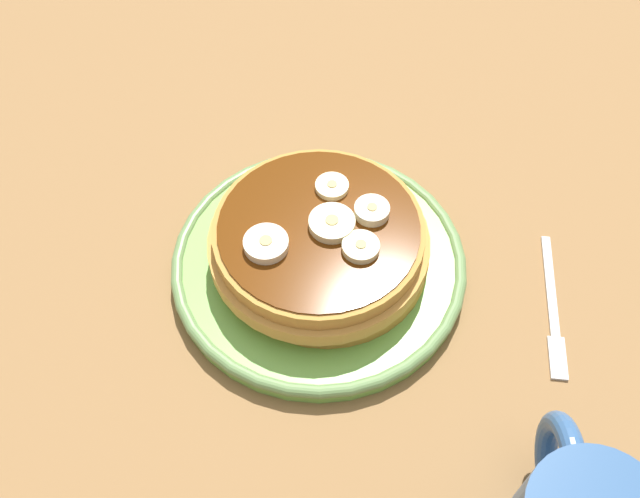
# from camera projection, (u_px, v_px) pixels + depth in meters

# --- Properties ---
(ground_plane) EXTENTS (1.40, 1.40, 0.03)m
(ground_plane) POSITION_uv_depth(u_px,v_px,m) (320.00, 279.00, 0.57)
(ground_plane) COLOR olive
(plate) EXTENTS (0.24, 0.24, 0.02)m
(plate) POSITION_uv_depth(u_px,v_px,m) (320.00, 263.00, 0.55)
(plate) COLOR #72B74C
(plate) RESTS_ON ground_plane
(pancake_stack) EXTENTS (0.17, 0.17, 0.04)m
(pancake_stack) POSITION_uv_depth(u_px,v_px,m) (322.00, 240.00, 0.53)
(pancake_stack) COLOR #B97A31
(pancake_stack) RESTS_ON plate
(banana_slice_0) EXTENTS (0.03, 0.03, 0.01)m
(banana_slice_0) POSITION_uv_depth(u_px,v_px,m) (333.00, 222.00, 0.51)
(banana_slice_0) COLOR #F3E7B4
(banana_slice_0) RESTS_ON pancake_stack
(banana_slice_1) EXTENTS (0.03, 0.03, 0.01)m
(banana_slice_1) POSITION_uv_depth(u_px,v_px,m) (267.00, 244.00, 0.50)
(banana_slice_1) COLOR #F6E8C6
(banana_slice_1) RESTS_ON pancake_stack
(banana_slice_2) EXTENTS (0.03, 0.03, 0.01)m
(banana_slice_2) POSITION_uv_depth(u_px,v_px,m) (373.00, 211.00, 0.52)
(banana_slice_2) COLOR beige
(banana_slice_2) RESTS_ON pancake_stack
(banana_slice_3) EXTENTS (0.03, 0.03, 0.01)m
(banana_slice_3) POSITION_uv_depth(u_px,v_px,m) (333.00, 187.00, 0.53)
(banana_slice_3) COLOR #F8EFB5
(banana_slice_3) RESTS_ON pancake_stack
(banana_slice_4) EXTENTS (0.03, 0.03, 0.01)m
(banana_slice_4) POSITION_uv_depth(u_px,v_px,m) (362.00, 247.00, 0.50)
(banana_slice_4) COLOR #F5EDB6
(banana_slice_4) RESTS_ON pancake_stack
(fork) EXTENTS (0.13, 0.02, 0.01)m
(fork) POSITION_uv_depth(u_px,v_px,m) (555.00, 312.00, 0.53)
(fork) COLOR silver
(fork) RESTS_ON ground_plane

